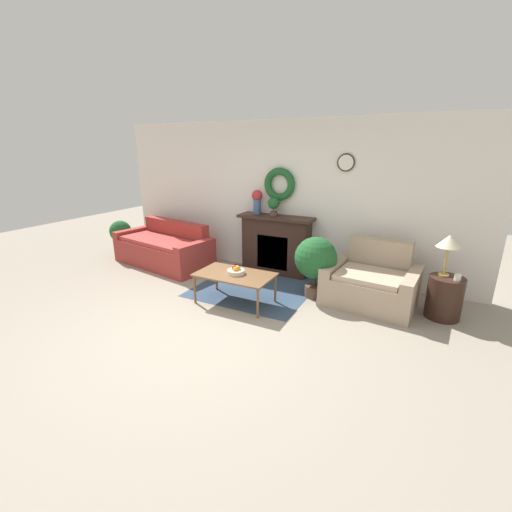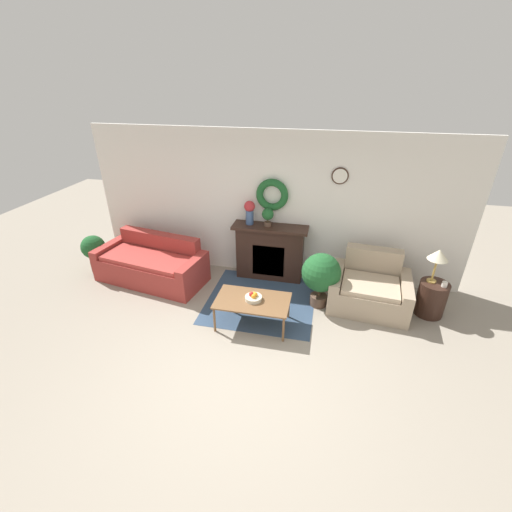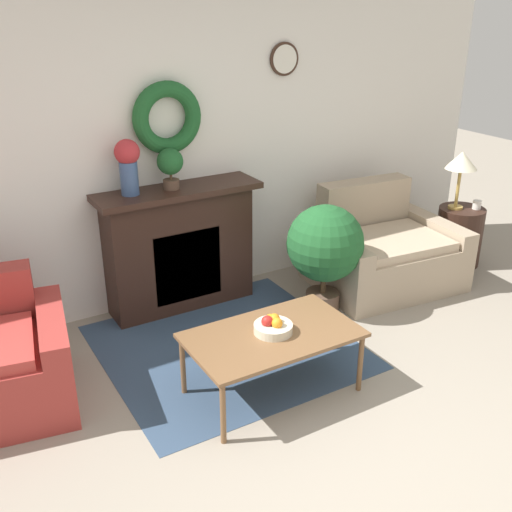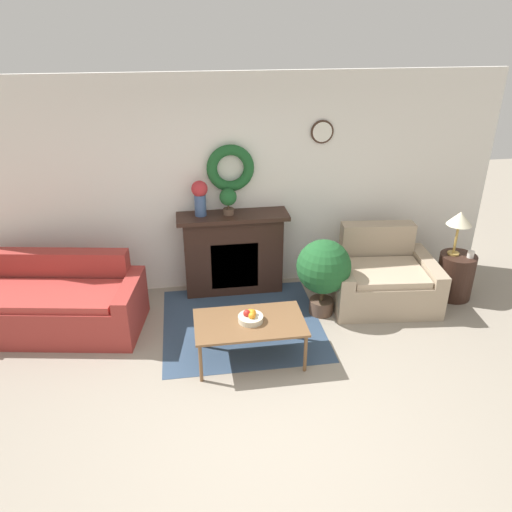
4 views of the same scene
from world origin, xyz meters
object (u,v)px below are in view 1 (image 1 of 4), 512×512
loveseat_right (372,283)px  vase_on_mantel_left (257,200)px  fireplace (276,244)px  coffee_table (235,276)px  side_table_by_loveseat (444,297)px  mug (458,277)px  potted_plant_floor_by_couch (121,234)px  fruit_bowl (236,271)px  potted_plant_floor_by_loveseat (316,260)px  potted_plant_on_mantel (274,204)px  couch_left (164,249)px  table_lamp (449,242)px

loveseat_right → vase_on_mantel_left: (-2.18, 0.54, 1.01)m
fireplace → coffee_table: fireplace is taller
side_table_by_loveseat → mug: (0.10, -0.08, 0.33)m
fireplace → potted_plant_floor_by_couch: 3.42m
fruit_bowl → potted_plant_floor_by_loveseat: (0.96, 0.74, 0.10)m
loveseat_right → side_table_by_loveseat: bearing=2.0°
loveseat_right → potted_plant_floor_by_couch: bearing=-174.7°
potted_plant_on_mantel → mug: bearing=-12.7°
coffee_table → fruit_bowl: bearing=42.4°
fruit_bowl → side_table_by_loveseat: side_table_by_loveseat is taller
loveseat_right → side_table_by_loveseat: size_ratio=2.32×
couch_left → potted_plant_floor_by_couch: (-1.24, 0.06, 0.16)m
vase_on_mantel_left → mug: bearing=-11.8°
fireplace → fruit_bowl: 1.46m
loveseat_right → potted_plant_floor_by_couch: loveseat_right is taller
coffee_table → vase_on_mantel_left: 1.77m
potted_plant_floor_by_loveseat → fruit_bowl: bearing=-142.6°
vase_on_mantel_left → side_table_by_loveseat: bearing=-10.8°
potted_plant_floor_by_loveseat → vase_on_mantel_left: bearing=151.9°
couch_left → vase_on_mantel_left: vase_on_mantel_left is taller
potted_plant_floor_by_loveseat → loveseat_right: bearing=13.3°
table_lamp → mug: size_ratio=6.54×
vase_on_mantel_left → potted_plant_floor_by_couch: 3.16m
coffee_table → fruit_bowl: fruit_bowl is taller
loveseat_right → potted_plant_on_mantel: potted_plant_on_mantel is taller
couch_left → potted_plant_floor_by_couch: 1.25m
couch_left → potted_plant_on_mantel: size_ratio=6.51×
fruit_bowl → potted_plant_floor_by_couch: (-3.40, 0.95, -0.03)m
couch_left → potted_plant_on_mantel: bearing=24.5°
side_table_by_loveseat → vase_on_mantel_left: bearing=169.2°
coffee_table → side_table_by_loveseat: bearing=17.8°
loveseat_right → table_lamp: (0.90, -0.01, 0.73)m
potted_plant_floor_by_couch → potted_plant_floor_by_loveseat: (4.36, -0.21, 0.12)m
side_table_by_loveseat → vase_on_mantel_left: 3.35m
table_lamp → vase_on_mantel_left: 3.14m
fireplace → vase_on_mantel_left: 0.87m
table_lamp → potted_plant_floor_by_loveseat: table_lamp is taller
table_lamp → potted_plant_floor_by_couch: 6.11m
fruit_bowl → side_table_by_loveseat: size_ratio=0.44×
mug → potted_plant_on_mantel: bearing=167.3°
couch_left → table_lamp: (4.84, 0.03, 0.73)m
fruit_bowl → vase_on_mantel_left: bearing=105.4°
couch_left → coffee_table: size_ratio=1.91×
fruit_bowl → mug: size_ratio=3.00×
loveseat_right → coffee_table: (-1.79, -0.94, 0.11)m
couch_left → fruit_bowl: bearing=-12.6°
coffee_table → potted_plant_floor_by_loveseat: bearing=37.5°
side_table_by_loveseat → loveseat_right: bearing=176.5°
mug → potted_plant_floor_by_loveseat: bearing=-178.3°
fireplace → mug: (2.85, -0.67, 0.09)m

